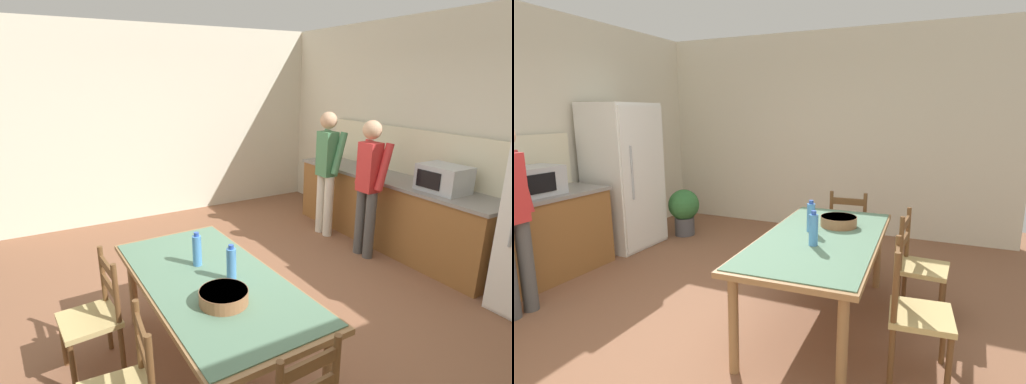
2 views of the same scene
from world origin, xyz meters
TOP-DOWN VIEW (x-y plane):
  - ground_plane at (0.00, 0.00)m, footprint 8.32×8.32m
  - wall_back at (0.00, 2.66)m, footprint 6.52×0.12m
  - wall_left at (-3.26, 0.00)m, footprint 0.12×5.20m
  - kitchen_counter at (-0.60, 2.23)m, footprint 2.99×0.66m
  - counter_splashback at (-0.60, 2.54)m, footprint 2.95×0.03m
  - microwave at (0.16, 2.21)m, footprint 0.50×0.39m
  - dining_table at (0.48, -0.75)m, footprint 1.98×1.00m
  - bottle_near_centre at (0.24, -0.76)m, footprint 0.07×0.07m
  - bottle_off_centre at (0.57, -0.63)m, footprint 0.07×0.07m
  - serving_bowl at (0.82, -0.81)m, footprint 0.32×0.32m
  - chair_side_near_left at (0.07, -1.52)m, footprint 0.46×0.44m
  - person_at_sink at (-1.27, 1.71)m, footprint 0.43×0.30m
  - person_at_counter at (-0.45, 1.69)m, footprint 0.42×0.29m

SIDE VIEW (x-z plane):
  - ground_plane at x=0.00m, z-range 0.00..0.00m
  - chair_side_near_left at x=0.07m, z-range -0.01..0.90m
  - kitchen_counter at x=-0.60m, z-range 0.00..0.91m
  - dining_table at x=0.48m, z-range 0.30..1.06m
  - serving_bowl at x=0.82m, z-range 0.76..0.85m
  - bottle_near_centre at x=0.24m, z-range 0.74..1.01m
  - bottle_off_centre at x=0.57m, z-range 0.74..1.01m
  - person_at_counter at x=-0.45m, z-range 0.10..1.78m
  - person_at_sink at x=-1.27m, z-range 0.11..1.82m
  - microwave at x=0.16m, z-range 0.91..1.21m
  - counter_splashback at x=-0.60m, z-range 0.91..1.51m
  - wall_back at x=0.00m, z-range 0.00..2.90m
  - wall_left at x=-3.26m, z-range 0.00..2.90m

